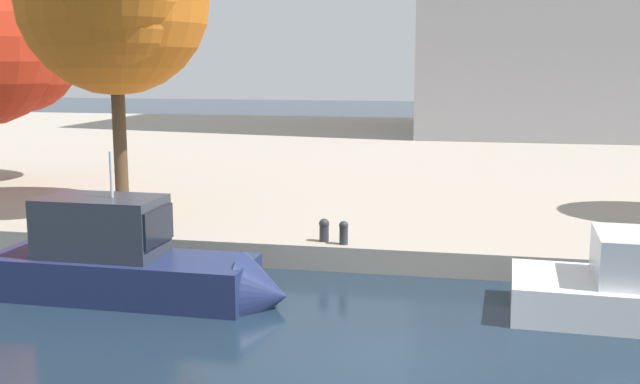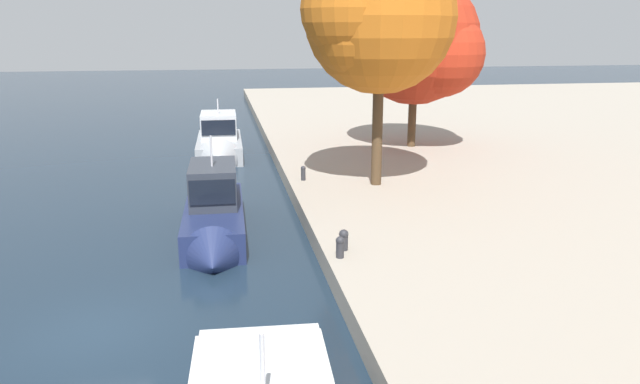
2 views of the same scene
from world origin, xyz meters
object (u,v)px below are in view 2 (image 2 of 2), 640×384
mooring_bollard_0 (344,239)px  mooring_bollard_2 (303,173)px  tree_1 (423,43)px  tree_2 (372,18)px  mooring_bollard_1 (340,246)px  motor_yacht_0 (219,145)px  motor_yacht_1 (214,219)px

mooring_bollard_0 → mooring_bollard_2: 9.71m
tree_1 → tree_2: 10.47m
mooring_bollard_0 → tree_1: size_ratio=0.07×
mooring_bollard_1 → mooring_bollard_2: mooring_bollard_1 is taller
mooring_bollard_0 → mooring_bollard_1: size_ratio=0.99×
mooring_bollard_2 → mooring_bollard_0: bearing=-0.1°
motor_yacht_0 → mooring_bollard_2: bearing=22.9°
mooring_bollard_0 → mooring_bollard_1: 0.71m
motor_yacht_1 → mooring_bollard_1: size_ratio=11.26×
motor_yacht_1 → mooring_bollard_0: (4.24, 4.31, 0.40)m
motor_yacht_1 → tree_1: (-12.66, 12.71, 6.38)m
mooring_bollard_0 → mooring_bollard_1: mooring_bollard_1 is taller
tree_1 → tree_2: tree_2 is taller
motor_yacht_0 → motor_yacht_1: bearing=-0.4°
mooring_bollard_2 → tree_1: size_ratio=0.07×
mooring_bollard_1 → tree_2: bearing=160.0°
motor_yacht_0 → tree_1: tree_1 is taller
motor_yacht_1 → tree_1: tree_1 is taller
motor_yacht_0 → motor_yacht_1: size_ratio=1.01×
tree_2 → motor_yacht_1: bearing=-62.0°
mooring_bollard_2 → tree_1: 12.56m
motor_yacht_0 → motor_yacht_1: motor_yacht_1 is taller
mooring_bollard_0 → tree_2: 11.27m
motor_yacht_1 → mooring_bollard_0: bearing=46.5°
tree_1 → mooring_bollard_2: bearing=-49.3°
mooring_bollard_0 → mooring_bollard_1: bearing=-21.6°
mooring_bollard_2 → tree_1: tree_1 is taller
mooring_bollard_1 → tree_1: tree_1 is taller
motor_yacht_1 → mooring_bollard_0: size_ratio=11.36×
mooring_bollard_1 → mooring_bollard_2: bearing=178.4°
mooring_bollard_0 → tree_2: tree_2 is taller
mooring_bollard_1 → mooring_bollard_2: (-10.37, 0.29, -0.00)m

